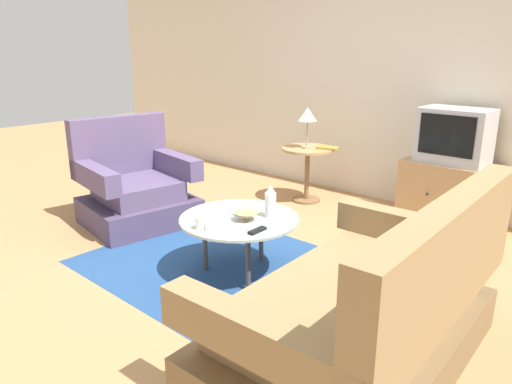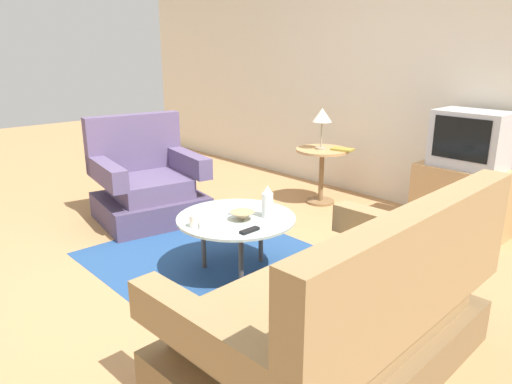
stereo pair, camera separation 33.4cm
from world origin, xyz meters
The scene contains 16 objects.
ground_plane centered at (0.00, 0.00, 0.00)m, with size 16.00×16.00×0.00m, color #AD7F51.
back_wall centered at (0.00, 2.37, 1.35)m, with size 9.00×0.12×2.70m, color beige.
area_rug centered at (0.12, 0.00, 0.00)m, with size 2.35×1.59×0.00m, color navy.
armchair centered at (-1.36, 0.14, 0.32)m, with size 0.97×1.04×0.96m.
couch centered at (1.33, -0.34, 0.30)m, with size 1.07×1.69×0.97m.
coffee_table centered at (0.12, 0.00, 0.40)m, with size 0.85×0.85×0.43m.
side_table centered at (-0.54, 1.72, 0.42)m, with size 0.54×0.54×0.58m.
tv_stand centered at (0.83, 2.04, 0.29)m, with size 0.80×0.50×0.59m.
television centered at (0.83, 2.02, 0.83)m, with size 0.59×0.40×0.49m.
table_lamp centered at (-0.54, 1.71, 0.91)m, with size 0.20×0.20×0.42m.
vase centered at (0.27, 0.16, 0.54)m, with size 0.08×0.08×0.23m.
mug centered at (0.09, -0.33, 0.47)m, with size 0.12×0.08×0.08m.
bowl centered at (0.20, -0.01, 0.46)m, with size 0.17×0.17×0.06m.
tv_remote_dark centered at (0.40, -0.12, 0.44)m, with size 0.05×0.15×0.02m.
tv_remote_silver centered at (0.03, 0.05, 0.44)m, with size 0.13×0.13×0.02m.
book centered at (-0.35, 1.82, 0.59)m, with size 0.24×0.18×0.02m.
Camera 2 is at (2.57, -2.05, 1.59)m, focal length 33.59 mm.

